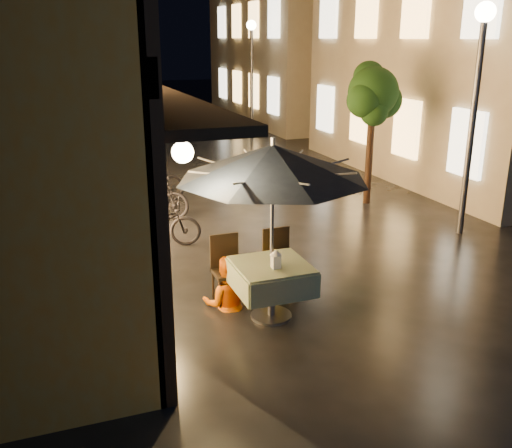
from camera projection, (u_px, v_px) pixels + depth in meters
name	position (u px, v px, depth m)	size (l,w,h in m)	color
ground	(382.00, 298.00, 8.35)	(90.00, 90.00, 0.00)	black
east_building_near	(499.00, 46.00, 15.54)	(7.30, 9.30, 6.80)	#ACA389
east_building_far	(315.00, 37.00, 25.72)	(7.30, 10.30, 7.30)	#ACA389
street_tree	(373.00, 96.00, 12.41)	(1.43, 1.20, 3.15)	black
streetlamp_near	(478.00, 79.00, 10.21)	(0.36, 0.36, 4.23)	#59595E
streetlamp_far	(252.00, 58.00, 20.91)	(0.36, 0.36, 4.23)	#59595E
cafe_table	(271.00, 277.00, 7.60)	(0.99, 0.99, 0.78)	#59595E
patio_umbrella	(273.00, 162.00, 7.11)	(2.47, 2.47, 2.46)	#59595E
cafe_chair_left	(226.00, 265.00, 8.14)	(0.42, 0.42, 0.97)	black
cafe_chair_right	(278.00, 258.00, 8.40)	(0.42, 0.42, 0.97)	black
table_lantern	(276.00, 258.00, 7.36)	(0.16, 0.16, 0.25)	white
person_orange	(226.00, 258.00, 7.91)	(0.70, 0.55, 1.45)	#EC6700
person_yellow	(279.00, 251.00, 8.14)	(0.93, 0.54, 1.44)	yellow
bicycle_0	(155.00, 224.00, 10.28)	(0.57, 1.65, 0.86)	black
bicycle_1	(152.00, 198.00, 11.81)	(0.44, 1.55, 0.93)	black
bicycle_2	(133.00, 201.00, 11.67)	(0.59, 1.70, 0.89)	black
bicycle_3	(146.00, 183.00, 12.79)	(0.49, 1.74, 1.05)	black
bicycle_4	(118.00, 176.00, 13.97)	(0.53, 1.53, 0.81)	black
bicycle_5	(117.00, 160.00, 15.46)	(0.44, 1.54, 0.93)	black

